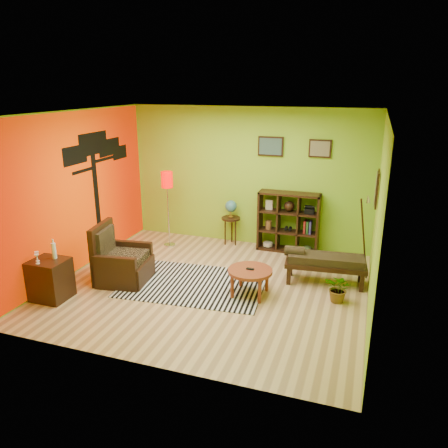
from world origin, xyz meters
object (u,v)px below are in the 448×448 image
(coffee_table, at_px, (250,273))
(side_cabinet, at_px, (50,279))
(armchair, at_px, (121,264))
(cube_shelf, at_px, (289,222))
(floor_lamp, at_px, (167,186))
(globe_table, at_px, (231,211))
(bench, at_px, (323,261))
(potted_plant, at_px, (339,291))

(coffee_table, distance_m, side_cabinet, 3.11)
(coffee_table, xyz_separation_m, armchair, (-2.22, -0.20, -0.07))
(coffee_table, relative_size, cube_shelf, 0.59)
(floor_lamp, relative_size, globe_table, 1.65)
(armchair, relative_size, bench, 0.73)
(bench, bearing_deg, side_cabinet, -153.97)
(cube_shelf, distance_m, potted_plant, 2.26)
(armchair, height_order, potted_plant, armchair)
(side_cabinet, bearing_deg, floor_lamp, 75.03)
(cube_shelf, bearing_deg, coffee_table, -95.72)
(floor_lamp, distance_m, potted_plant, 3.96)
(floor_lamp, bearing_deg, cube_shelf, 11.93)
(bench, bearing_deg, coffee_table, -142.20)
(armchair, relative_size, potted_plant, 2.19)
(armchair, bearing_deg, bench, 17.13)
(coffee_table, bearing_deg, floor_lamp, 143.71)
(coffee_table, relative_size, bench, 0.51)
(bench, relative_size, potted_plant, 3.02)
(side_cabinet, height_order, potted_plant, side_cabinet)
(globe_table, xyz_separation_m, bench, (2.04, -1.29, -0.32))
(globe_table, relative_size, potted_plant, 2.07)
(globe_table, distance_m, bench, 2.44)
(cube_shelf, relative_size, bench, 0.87)
(armchair, bearing_deg, potted_plant, 6.35)
(coffee_table, relative_size, globe_table, 0.75)
(armchair, height_order, bench, armchair)
(bench, bearing_deg, cube_shelf, 122.81)
(armchair, height_order, floor_lamp, floor_lamp)
(floor_lamp, bearing_deg, globe_table, 23.09)
(side_cabinet, distance_m, globe_table, 3.76)
(armchair, height_order, side_cabinet, armchair)
(coffee_table, relative_size, floor_lamp, 0.45)
(floor_lamp, xyz_separation_m, globe_table, (1.18, 0.50, -0.54))
(globe_table, distance_m, cube_shelf, 1.22)
(coffee_table, bearing_deg, globe_table, 115.44)
(side_cabinet, bearing_deg, globe_table, 59.39)
(globe_table, height_order, bench, globe_table)
(floor_lamp, bearing_deg, potted_plant, -21.53)
(side_cabinet, distance_m, floor_lamp, 2.96)
(side_cabinet, height_order, bench, side_cabinet)
(armchair, xyz_separation_m, globe_table, (1.22, 2.30, 0.41))
(bench, bearing_deg, armchair, -162.87)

